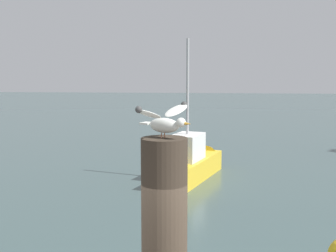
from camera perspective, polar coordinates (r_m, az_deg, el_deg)
The scene contains 3 objects.
mooring_post at distance 3.19m, azimuth -0.46°, elevation -11.37°, with size 0.32×0.32×1.11m, color #382D23.
seagull at distance 3.04m, azimuth -0.41°, elevation 0.71°, with size 0.38×0.53×0.23m.
boat_yellow at distance 14.04m, azimuth 3.15°, elevation -4.47°, with size 2.11×4.28×4.24m.
Camera 1 is at (0.39, -3.53, 3.27)m, focal length 49.06 mm.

